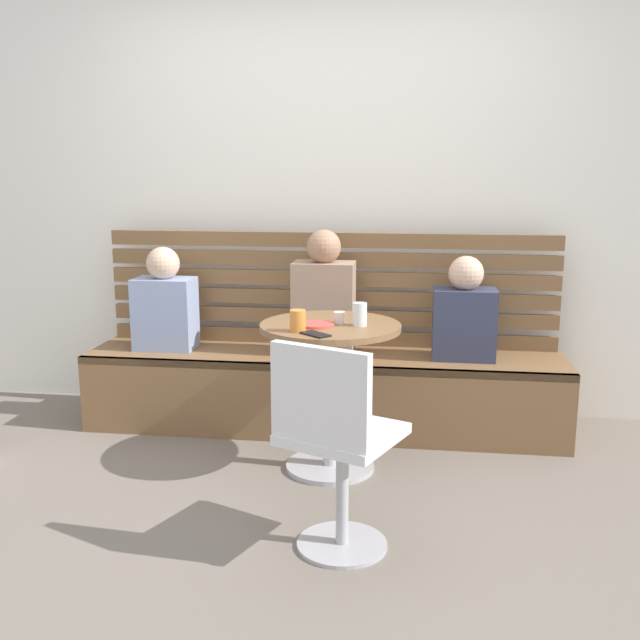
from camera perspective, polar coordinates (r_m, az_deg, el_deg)
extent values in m
plane|color=#70665B|center=(3.15, -2.74, -15.97)|extent=(8.00, 8.00, 0.00)
cube|color=white|center=(4.41, 1.07, 11.58)|extent=(5.20, 0.10, 2.90)
cube|color=brown|center=(4.16, 0.28, -5.63)|extent=(2.70, 0.52, 0.44)
cube|color=brown|center=(3.88, -0.19, -3.86)|extent=(2.70, 0.04, 0.04)
cube|color=brown|center=(4.32, 0.70, -1.35)|extent=(2.65, 0.04, 0.09)
cube|color=brown|center=(4.30, 0.71, 0.30)|extent=(2.65, 0.04, 0.09)
cube|color=brown|center=(4.27, 0.71, 1.79)|extent=(2.65, 0.04, 0.09)
cube|color=brown|center=(4.26, 0.72, 3.29)|extent=(2.65, 0.04, 0.09)
cube|color=brown|center=(4.24, 0.72, 4.80)|extent=(2.65, 0.04, 0.09)
cube|color=brown|center=(4.23, 0.72, 6.33)|extent=(2.65, 0.04, 0.09)
cylinder|color=#ADADB2|center=(3.69, 0.79, -11.43)|extent=(0.44, 0.44, 0.02)
cylinder|color=#ADADB2|center=(3.56, 0.80, -6.17)|extent=(0.07, 0.07, 0.69)
cylinder|color=brown|center=(3.47, 0.82, -0.54)|extent=(0.68, 0.68, 0.03)
cylinder|color=#ADADB2|center=(3.01, 1.74, -17.23)|extent=(0.36, 0.36, 0.02)
cylinder|color=#ADADB2|center=(2.91, 1.76, -13.49)|extent=(0.05, 0.05, 0.45)
cube|color=silver|center=(2.81, 1.80, -8.97)|extent=(0.52, 0.52, 0.04)
cube|color=silver|center=(2.61, -0.01, -5.99)|extent=(0.38, 0.19, 0.36)
cube|color=#9E7F6B|center=(4.05, 0.28, 0.91)|extent=(0.34, 0.22, 0.52)
sphere|color=#A37A5B|center=(4.00, 0.29, 5.79)|extent=(0.19, 0.19, 0.19)
cube|color=#333851|center=(4.04, 11.28, -0.30)|extent=(0.34, 0.22, 0.39)
sphere|color=#DBB293|center=(4.00, 11.44, 3.62)|extent=(0.19, 0.19, 0.19)
cube|color=#8C9EC6|center=(4.28, -12.10, 0.49)|extent=(0.34, 0.22, 0.41)
sphere|color=#DBB293|center=(4.23, -12.27, 4.38)|extent=(0.19, 0.19, 0.19)
cylinder|color=white|center=(3.42, 3.15, 0.45)|extent=(0.07, 0.07, 0.11)
cylinder|color=silver|center=(3.48, 1.54, 0.20)|extent=(0.06, 0.06, 0.05)
cylinder|color=orange|center=(3.29, -1.77, -0.06)|extent=(0.07, 0.07, 0.10)
cylinder|color=#DB4C42|center=(3.42, -0.28, -0.37)|extent=(0.17, 0.17, 0.01)
cube|color=black|center=(3.23, -0.35, -1.13)|extent=(0.15, 0.15, 0.01)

